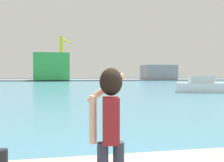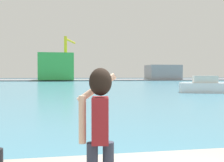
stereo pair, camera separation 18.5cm
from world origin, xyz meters
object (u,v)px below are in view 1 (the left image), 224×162
Objects in this scene: person_photographer at (110,123)px; port_crane at (63,53)px; boat_moored at (208,86)px; warehouse_left at (52,67)px; warehouse_right at (158,72)px; harbor_bollard at (2,158)px.

port_crane is (-0.62, 85.89, 7.89)m from person_photographer.
boat_moored is 0.72× the size of warehouse_left.
warehouse_right is 35.64m from port_crane.
harbor_bollard is (-1.64, 1.76, -0.91)m from person_photographer.
harbor_bollard is 84.85m from warehouse_left.
harbor_bollard is 0.03× the size of warehouse_right.
boat_moored is (18.55, 23.82, 0.02)m from harbor_bollard.
warehouse_left is (-21.03, 60.89, 4.06)m from boat_moored.
port_crane is (-35.00, -1.77, 6.53)m from warehouse_right.
person_photographer is 2.57m from harbor_bollard.
warehouse_right is (17.46, 62.09, 2.24)m from boat_moored.
warehouse_right reaches higher than person_photographer.
boat_moored is 0.56× the size of port_crane.
warehouse_right is at bearing -13.18° from person_photographer.
port_crane reaches higher than boat_moored.
port_crane is (1.02, 84.13, 8.80)m from harbor_bollard.
person_photographer is 86.25m from port_crane.
harbor_bollard is 30.19m from boat_moored.
warehouse_left is at bearing 91.68° from harbor_bollard.
warehouse_left is 5.90m from port_crane.
boat_moored is 0.70× the size of warehouse_right.
boat_moored is 64.55m from warehouse_left.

